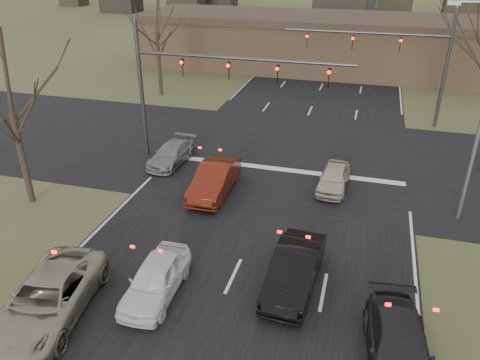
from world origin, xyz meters
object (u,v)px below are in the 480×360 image
object	(u,v)px
car_grey_ahead	(172,154)
car_silver_ahead	(334,178)
streetlight_right_far	(449,36)
building	(352,44)
mast_arm_near	(193,76)
car_white_sedan	(156,279)
car_charcoal_sedan	(399,348)
car_silver_suv	(48,298)
mast_arm_far	(404,53)
car_red_ahead	(214,180)
car_black_hatch	(294,270)

from	to	relation	value
car_grey_ahead	car_silver_ahead	xyz separation A→B (m)	(9.50, -0.70, 0.03)
streetlight_right_far	building	bearing A→B (deg)	123.65
mast_arm_near	car_white_sedan	size ratio (longest dim) A/B	3.00
building	car_charcoal_sedan	distance (m)	37.99
car_silver_suv	streetlight_right_far	bearing A→B (deg)	53.98
mast_arm_far	mast_arm_near	bearing A→B (deg)	-138.78
mast_arm_far	car_silver_ahead	distance (m)	12.73
mast_arm_far	streetlight_right_far	xyz separation A→B (m)	(3.14, 4.00, 0.57)
mast_arm_near	car_grey_ahead	distance (m)	4.73
mast_arm_near	car_charcoal_sedan	size ratio (longest dim) A/B	2.63
car_red_ahead	streetlight_right_far	bearing A→B (deg)	54.69
mast_arm_far	car_black_hatch	xyz separation A→B (m)	(-3.82, -19.94, -4.26)
streetlight_right_far	car_silver_ahead	distance (m)	17.48
streetlight_right_far	car_grey_ahead	bearing A→B (deg)	-136.88
mast_arm_near	streetlight_right_far	xyz separation A→B (m)	(14.55, 14.00, 0.51)
building	mast_arm_near	world-z (taller)	mast_arm_near
car_white_sedan	car_grey_ahead	bearing A→B (deg)	108.41
car_grey_ahead	car_red_ahead	world-z (taller)	car_red_ahead
mast_arm_near	streetlight_right_far	world-z (taller)	streetlight_right_far
building	mast_arm_far	size ratio (longest dim) A/B	3.81
car_white_sedan	car_charcoal_sedan	bearing A→B (deg)	-8.55
car_silver_ahead	car_white_sedan	bearing A→B (deg)	-114.90
car_charcoal_sedan	car_grey_ahead	size ratio (longest dim) A/B	1.13
car_silver_suv	car_silver_ahead	size ratio (longest dim) A/B	1.48
car_black_hatch	car_red_ahead	xyz separation A→B (m)	(-5.25, 6.26, 0.01)
streetlight_right_far	car_white_sedan	size ratio (longest dim) A/B	2.48
building	car_silver_ahead	xyz separation A→B (m)	(1.00, -26.52, -2.04)
car_black_hatch	car_grey_ahead	bearing A→B (deg)	136.99
car_charcoal_sedan	car_grey_ahead	xyz separation A→B (m)	(-12.54, 11.90, -0.08)
car_white_sedan	building	bearing A→B (deg)	81.12
streetlight_right_far	car_charcoal_sedan	bearing A→B (deg)	-97.00
mast_arm_far	car_red_ahead	bearing A→B (deg)	-123.54
building	car_grey_ahead	size ratio (longest dim) A/B	10.37
streetlight_right_far	car_silver_suv	xyz separation A→B (m)	(-14.84, -27.78, -4.83)
car_black_hatch	car_silver_ahead	bearing A→B (deg)	88.50
streetlight_right_far	car_red_ahead	size ratio (longest dim) A/B	2.14
car_white_sedan	car_silver_ahead	distance (m)	11.58
car_red_ahead	mast_arm_far	bearing A→B (deg)	55.78
car_black_hatch	car_silver_ahead	distance (m)	8.45
car_white_sedan	car_charcoal_sedan	size ratio (longest dim) A/B	0.88
car_black_hatch	car_silver_ahead	size ratio (longest dim) A/B	1.25
mast_arm_far	car_black_hatch	bearing A→B (deg)	-100.85
car_white_sedan	car_grey_ahead	size ratio (longest dim) A/B	0.99
car_white_sedan	car_grey_ahead	world-z (taller)	car_white_sedan
car_silver_suv	car_grey_ahead	xyz separation A→B (m)	(-0.99, 12.96, -0.16)
car_silver_suv	car_black_hatch	distance (m)	8.76
car_white_sedan	car_black_hatch	xyz separation A→B (m)	(4.80, 1.80, 0.07)
building	car_white_sedan	size ratio (longest dim) A/B	10.49
streetlight_right_far	car_grey_ahead	world-z (taller)	streetlight_right_far
car_silver_suv	car_charcoal_sedan	xyz separation A→B (m)	(11.56, 1.05, -0.09)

